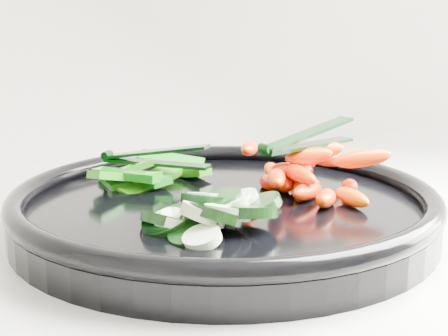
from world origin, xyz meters
name	(u,v)px	position (x,y,z in m)	size (l,w,h in m)	color
veggie_tray	(224,206)	(-0.33, 1.67, 0.95)	(0.41, 0.41, 0.04)	black
cucumber_pile	(202,215)	(-0.37, 1.61, 0.96)	(0.12, 0.11, 0.04)	black
carrot_pile	(305,173)	(-0.25, 1.66, 0.97)	(0.13, 0.16, 0.06)	#EE4B00
pepper_pile	(144,175)	(-0.37, 1.76, 0.96)	(0.13, 0.10, 0.04)	#09640F
tong_carrot	(306,140)	(-0.25, 1.66, 1.00)	(0.11, 0.04, 0.02)	black
tong_pepper	(153,157)	(-0.36, 1.76, 0.98)	(0.09, 0.09, 0.02)	black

